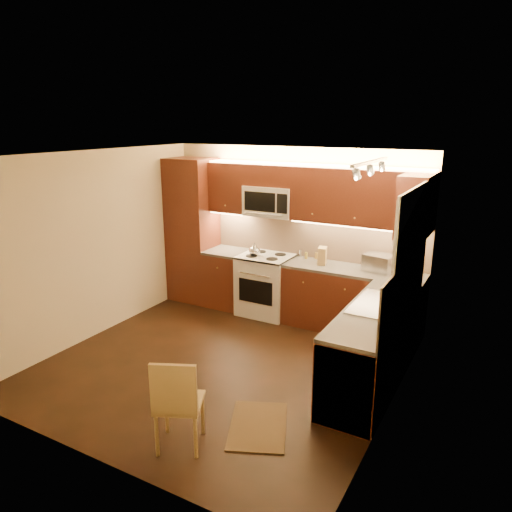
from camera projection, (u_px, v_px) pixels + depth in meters
The scene contains 37 objects.
floor at pixel (224, 363), 5.90m from camera, with size 4.00×4.00×0.01m, color black.
ceiling at pixel (219, 155), 5.22m from camera, with size 4.00×4.00×0.01m, color beige.
wall_back at pixel (294, 232), 7.25m from camera, with size 4.00×0.01×2.50m, color beige.
wall_front at pixel (86, 329), 3.88m from camera, with size 4.00×0.01×2.50m, color beige.
wall_left at pixel (96, 245), 6.49m from camera, with size 0.01×4.00×2.50m, color beige.
wall_right at pixel (397, 295), 4.63m from camera, with size 0.01×4.00×2.50m, color beige.
pantry at pixel (193, 230), 7.79m from camera, with size 0.70×0.60×2.30m, color #451A0E.
base_cab_back_left at pixel (228, 279), 7.68m from camera, with size 0.62×0.60×0.86m, color #451A0E.
counter_back_left at pixel (228, 252), 7.56m from camera, with size 0.62×0.60×0.04m, color #312E2C.
base_cab_back_right at pixel (352, 301), 6.73m from camera, with size 1.92×0.60×0.86m, color #451A0E.
counter_back_right at pixel (353, 271), 6.61m from camera, with size 1.92×0.60×0.04m, color #312E2C.
base_cab_right at pixel (372, 349), 5.33m from camera, with size 0.60×2.00×0.86m, color #451A0E.
counter_right at pixel (375, 311), 5.21m from camera, with size 0.60×2.00×0.04m, color #312E2C.
dishwasher at pixel (352, 378), 4.74m from camera, with size 0.58×0.60×0.84m, color silver.
backsplash_back at pixel (315, 238), 7.09m from camera, with size 3.30×0.02×0.60m, color tan.
backsplash_right at pixel (405, 287), 4.99m from camera, with size 0.02×2.00×0.60m, color tan.
upper_cab_back_left at pixel (231, 187), 7.39m from camera, with size 0.62×0.35×0.75m, color #451A0E.
upper_cab_back_right at pixel (360, 197), 6.45m from camera, with size 1.92×0.35×0.75m, color #451A0E.
upper_cab_bridge at pixel (271, 175), 7.01m from camera, with size 0.76×0.35×0.31m, color #451A0E.
upper_cab_right_corner at pixel (414, 207), 5.72m from camera, with size 0.35×0.50×0.75m, color #451A0E.
stove at pixel (266, 285), 7.33m from camera, with size 0.76×0.65×0.92m, color silver, non-canonical shape.
microwave at pixel (271, 201), 7.10m from camera, with size 0.76×0.38×0.44m, color silver, non-canonical shape.
window_frame at pixel (411, 247), 5.01m from camera, with size 0.03×1.44×1.24m, color silver.
window_blinds at pixel (409, 246), 5.02m from camera, with size 0.02×1.36×1.16m, color silver.
sink at pixel (379, 299), 5.31m from camera, with size 0.52×0.86×0.15m, color silver, non-canonical shape.
faucet at pixel (396, 295), 5.21m from camera, with size 0.20×0.04×0.30m, color silver, non-canonical shape.
track_light_bar at pixel (371, 162), 4.85m from camera, with size 0.04×1.20×0.03m, color silver.
kettle at pixel (254, 249), 7.17m from camera, with size 0.17×0.17×0.20m, color silver, non-canonical shape.
toaster_oven at pixel (379, 263), 6.50m from camera, with size 0.38×0.29×0.23m, color silver.
knife_block at pixel (322, 256), 6.81m from camera, with size 0.11×0.18×0.24m, color olive.
spice_jar_a at pixel (300, 253), 7.21m from camera, with size 0.04×0.04×0.09m, color silver.
spice_jar_b at pixel (306, 255), 7.10m from camera, with size 0.04×0.04×0.10m, color olive.
spice_jar_c at pixel (300, 253), 7.21m from camera, with size 0.04×0.04×0.11m, color silver.
spice_jar_d at pixel (316, 256), 7.10m from camera, with size 0.05×0.05×0.09m, color olive.
soap_bottle at pixel (411, 279), 5.89m from camera, with size 0.09×0.09×0.19m, color silver.
rug at pixel (258, 426), 4.69m from camera, with size 0.54×0.80×0.01m, color black.
dining_chair at pixel (179, 400), 4.31m from camera, with size 0.40×0.40×0.91m, color olive, non-canonical shape.
Camera 1 is at (2.92, -4.47, 2.86)m, focal length 33.93 mm.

